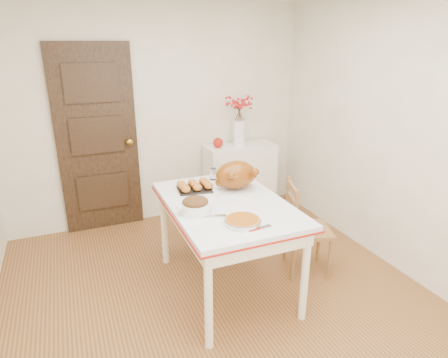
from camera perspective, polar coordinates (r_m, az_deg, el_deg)
name	(u,v)px	position (r m, az deg, el deg)	size (l,w,h in m)	color
floor	(226,312)	(3.25, 0.37, -19.22)	(3.50, 4.00, 0.00)	brown
wall_back	(159,116)	(4.51, -9.74, 9.29)	(3.50, 0.00, 2.50)	silver
wall_right	(414,140)	(3.68, 26.44, 5.20)	(0.00, 4.00, 2.50)	silver
door_back	(98,141)	(4.42, -18.36, 5.45)	(0.85, 0.06, 2.06)	black
sideboard	(240,178)	(4.82, 2.38, 0.11)	(0.86, 0.38, 0.86)	white
kitchen_table	(226,246)	(3.30, 0.34, -9.95)	(0.94, 1.37, 0.82)	white
chair_oak	(308,228)	(3.62, 12.47, -7.10)	(0.39, 0.39, 0.88)	#A26F3E
berry_vase	(239,120)	(4.61, 2.28, 8.84)	(0.33, 0.33, 0.63)	white
apple	(218,143)	(4.56, -0.89, 5.44)	(0.12, 0.12, 0.12)	#A31A0C
turkey_platter	(236,176)	(3.30, 1.77, 0.40)	(0.42, 0.33, 0.26)	#86430B
pumpkin_pie	(243,220)	(2.74, 2.81, -6.17)	(0.27, 0.27, 0.06)	#984C0E
stuffing_dish	(195,205)	(2.92, -4.30, -3.92)	(0.30, 0.23, 0.11)	#402D15
rolls_tray	(195,186)	(3.36, -4.38, -1.02)	(0.30, 0.23, 0.08)	#B3641D
pie_server	(260,228)	(2.69, 5.42, -7.28)	(0.19, 0.05, 0.01)	silver
carving_knife	(210,216)	(2.86, -2.13, -5.49)	(0.24, 0.06, 0.01)	silver
drinking_glass	(213,174)	(3.60, -1.66, 0.74)	(0.06, 0.06, 0.11)	white
shaker_pair	(236,173)	(3.65, 1.73, 0.84)	(0.09, 0.03, 0.09)	white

